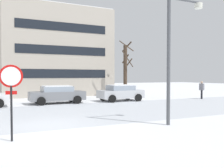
{
  "coord_description": "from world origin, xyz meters",
  "views": [
    {
      "loc": [
        -2.22,
        -11.03,
        2.18
      ],
      "look_at": [
        5.58,
        5.2,
        1.61
      ],
      "focal_mm": 40.35,
      "sensor_mm": 36.0,
      "label": 1
    }
  ],
  "objects_px": {
    "street_lamp": "(175,45)",
    "parked_car_gray": "(57,94)",
    "pedestrian_crossing": "(202,89)",
    "stop_sign": "(11,88)",
    "parked_car_silver": "(120,93)"
  },
  "relations": [
    {
      "from": "stop_sign",
      "to": "street_lamp",
      "type": "distance_m",
      "value": 7.08
    },
    {
      "from": "street_lamp",
      "to": "parked_car_silver",
      "type": "xyz_separation_m",
      "value": [
        2.74,
        10.54,
        -2.82
      ]
    },
    {
      "from": "parked_car_gray",
      "to": "pedestrian_crossing",
      "type": "bearing_deg",
      "value": -8.09
    },
    {
      "from": "parked_car_gray",
      "to": "parked_car_silver",
      "type": "height_order",
      "value": "parked_car_silver"
    },
    {
      "from": "stop_sign",
      "to": "pedestrian_crossing",
      "type": "bearing_deg",
      "value": 27.06
    },
    {
      "from": "stop_sign",
      "to": "parked_car_gray",
      "type": "height_order",
      "value": "stop_sign"
    },
    {
      "from": "street_lamp",
      "to": "parked_car_gray",
      "type": "relative_size",
      "value": 1.35
    },
    {
      "from": "stop_sign",
      "to": "parked_car_gray",
      "type": "relative_size",
      "value": 0.6
    },
    {
      "from": "parked_car_silver",
      "to": "pedestrian_crossing",
      "type": "xyz_separation_m",
      "value": [
        8.0,
        -1.54,
        0.25
      ]
    },
    {
      "from": "stop_sign",
      "to": "pedestrian_crossing",
      "type": "xyz_separation_m",
      "value": [
        17.6,
        8.99,
        -0.81
      ]
    },
    {
      "from": "parked_car_gray",
      "to": "parked_car_silver",
      "type": "bearing_deg",
      "value": -3.91
    },
    {
      "from": "street_lamp",
      "to": "stop_sign",
      "type": "bearing_deg",
      "value": 179.89
    },
    {
      "from": "street_lamp",
      "to": "parked_car_gray",
      "type": "distance_m",
      "value": 11.6
    },
    {
      "from": "street_lamp",
      "to": "parked_car_silver",
      "type": "distance_m",
      "value": 11.25
    },
    {
      "from": "street_lamp",
      "to": "parked_car_gray",
      "type": "height_order",
      "value": "street_lamp"
    }
  ]
}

